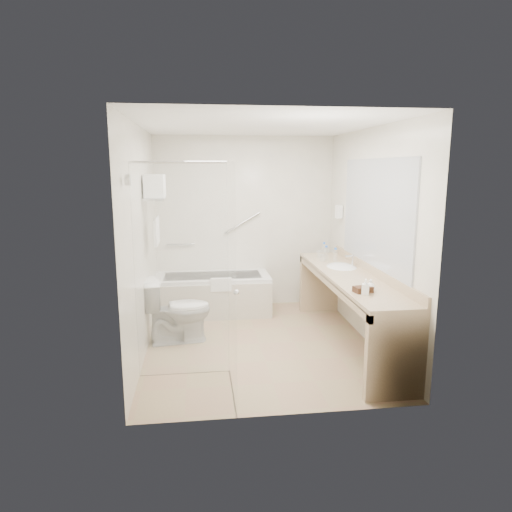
{
  "coord_description": "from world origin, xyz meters",
  "views": [
    {
      "loc": [
        -0.67,
        -5.06,
        2.05
      ],
      "look_at": [
        0.0,
        0.3,
        1.0
      ],
      "focal_mm": 32.0,
      "sensor_mm": 36.0,
      "label": 1
    }
  ],
  "objects": [
    {
      "name": "vanity_counter",
      "position": [
        1.02,
        -0.15,
        0.64
      ],
      "size": [
        0.55,
        2.7,
        0.95
      ],
      "color": "tan",
      "rests_on": "floor"
    },
    {
      "name": "floor",
      "position": [
        0.0,
        0.0,
        0.0
      ],
      "size": [
        3.2,
        3.2,
        0.0
      ],
      "primitive_type": "plane",
      "color": "#9E8761",
      "rests_on": "ground"
    },
    {
      "name": "bathtub",
      "position": [
        -0.5,
        1.24,
        0.28
      ],
      "size": [
        1.6,
        0.73,
        0.59
      ],
      "color": "silver",
      "rests_on": "floor"
    },
    {
      "name": "water_bottle_left",
      "position": [
        1.03,
        0.97,
        0.94
      ],
      "size": [
        0.06,
        0.06,
        0.19
      ],
      "rotation": [
        0.0,
        0.0,
        -0.29
      ],
      "color": "silver",
      "rests_on": "vanity_counter"
    },
    {
      "name": "grab_bar_short",
      "position": [
        -0.95,
        1.56,
        0.95
      ],
      "size": [
        0.4,
        0.03,
        0.03
      ],
      "primitive_type": "cylinder",
      "rotation": [
        0.0,
        1.57,
        0.0
      ],
      "color": "silver",
      "rests_on": "wall_back"
    },
    {
      "name": "wall_right",
      "position": [
        1.3,
        0.0,
        1.25
      ],
      "size": [
        0.1,
        3.2,
        2.5
      ],
      "primitive_type": "cube",
      "color": "silver",
      "rests_on": "ground"
    },
    {
      "name": "water_bottle_right",
      "position": [
        1.06,
        0.53,
        0.94
      ],
      "size": [
        0.06,
        0.06,
        0.19
      ],
      "rotation": [
        0.0,
        0.0,
        0.42
      ],
      "color": "silver",
      "rests_on": "vanity_counter"
    },
    {
      "name": "towel_shelf",
      "position": [
        -1.17,
        0.35,
        1.75
      ],
      "size": [
        0.24,
        0.55,
        0.81
      ],
      "color": "silver",
      "rests_on": "wall_left"
    },
    {
      "name": "wall_front",
      "position": [
        0.0,
        -1.6,
        1.25
      ],
      "size": [
        2.6,
        0.1,
        2.5
      ],
      "primitive_type": "cube",
      "color": "silver",
      "rests_on": "ground"
    },
    {
      "name": "faucet",
      "position": [
        1.2,
        0.25,
        0.93
      ],
      "size": [
        0.03,
        0.03,
        0.14
      ],
      "primitive_type": "cylinder",
      "color": "silver",
      "rests_on": "vanity_counter"
    },
    {
      "name": "amenity_basket",
      "position": [
        0.9,
        -0.91,
        0.88
      ],
      "size": [
        0.19,
        0.15,
        0.06
      ],
      "primitive_type": "cube",
      "rotation": [
        0.0,
        0.0,
        0.2
      ],
      "color": "#402716",
      "rests_on": "vanity_counter"
    },
    {
      "name": "hairdryer_unit",
      "position": [
        1.25,
        1.05,
        1.45
      ],
      "size": [
        0.08,
        0.1,
        0.18
      ],
      "primitive_type": "cube",
      "color": "white",
      "rests_on": "wall_right"
    },
    {
      "name": "drinking_glass_near",
      "position": [
        0.94,
        0.85,
        0.9
      ],
      "size": [
        0.08,
        0.08,
        0.1
      ],
      "primitive_type": "cylinder",
      "rotation": [
        0.0,
        0.0,
        -0.08
      ],
      "color": "silver",
      "rests_on": "vanity_counter"
    },
    {
      "name": "shower_enclosure",
      "position": [
        -0.63,
        -0.93,
        1.07
      ],
      "size": [
        0.96,
        0.91,
        2.11
      ],
      "color": "silver",
      "rests_on": "floor"
    },
    {
      "name": "ceiling",
      "position": [
        0.0,
        0.0,
        2.5
      ],
      "size": [
        2.6,
        3.2,
        0.1
      ],
      "primitive_type": "cube",
      "color": "white",
      "rests_on": "wall_back"
    },
    {
      "name": "soap_bottle_a",
      "position": [
        0.9,
        -0.99,
        0.89
      ],
      "size": [
        0.12,
        0.17,
        0.07
      ],
      "primitive_type": "imported",
      "rotation": [
        0.0,
        0.0,
        -0.41
      ],
      "color": "white",
      "rests_on": "vanity_counter"
    },
    {
      "name": "drinking_glass_far",
      "position": [
        0.91,
        0.6,
        0.9
      ],
      "size": [
        0.1,
        0.1,
        0.09
      ],
      "primitive_type": "cylinder",
      "rotation": [
        0.0,
        0.0,
        -0.43
      ],
      "color": "silver",
      "rests_on": "vanity_counter"
    },
    {
      "name": "grab_bar_long",
      "position": [
        -0.05,
        1.56,
        1.25
      ],
      "size": [
        0.53,
        0.03,
        0.33
      ],
      "primitive_type": "cylinder",
      "rotation": [
        0.0,
        1.05,
        0.0
      ],
      "color": "silver",
      "rests_on": "wall_back"
    },
    {
      "name": "sink",
      "position": [
        1.05,
        0.25,
        0.82
      ],
      "size": [
        0.4,
        0.52,
        0.14
      ],
      "primitive_type": "ellipsoid",
      "color": "silver",
      "rests_on": "vanity_counter"
    },
    {
      "name": "mirror",
      "position": [
        1.29,
        -0.15,
        1.55
      ],
      "size": [
        0.02,
        2.0,
        1.2
      ],
      "primitive_type": "cube",
      "color": "#AAAEB6",
      "rests_on": "wall_right"
    },
    {
      "name": "soap_bottle_b",
      "position": [
        0.99,
        -0.88,
        0.9
      ],
      "size": [
        0.1,
        0.13,
        0.09
      ],
      "primitive_type": "imported",
      "rotation": [
        0.0,
        0.0,
        0.07
      ],
      "color": "white",
      "rests_on": "vanity_counter"
    },
    {
      "name": "toilet",
      "position": [
        -0.95,
        0.2,
        0.38
      ],
      "size": [
        0.83,
        0.54,
        0.77
      ],
      "primitive_type": "imported",
      "rotation": [
        0.0,
        0.0,
        1.71
      ],
      "color": "silver",
      "rests_on": "floor"
    },
    {
      "name": "wall_left",
      "position": [
        -1.3,
        0.0,
        1.25
      ],
      "size": [
        0.1,
        3.2,
        2.5
      ],
      "primitive_type": "cube",
      "color": "silver",
      "rests_on": "ground"
    },
    {
      "name": "water_bottle_mid",
      "position": [
        0.97,
        0.65,
        0.94
      ],
      "size": [
        0.06,
        0.06,
        0.2
      ],
      "rotation": [
        0.0,
        0.0,
        -0.21
      ],
      "color": "silver",
      "rests_on": "vanity_counter"
    },
    {
      "name": "wall_back",
      "position": [
        0.0,
        1.6,
        1.25
      ],
      "size": [
        2.6,
        0.1,
        2.5
      ],
      "primitive_type": "cube",
      "color": "silver",
      "rests_on": "ground"
    }
  ]
}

